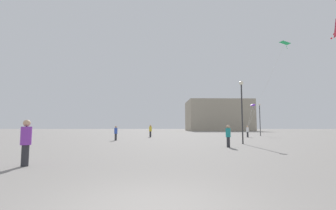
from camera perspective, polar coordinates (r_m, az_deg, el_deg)
ground_plane at (r=4.74m, az=-4.99°, el=-23.80°), size 300.00×300.00×0.00m
person_in_yellow at (r=34.69m, az=-4.26°, el=-6.08°), size 0.39×0.39×1.80m
person_in_purple at (r=10.73m, az=-31.05°, el=-7.36°), size 0.39×0.39×1.78m
person_in_teal at (r=18.08m, az=14.30°, el=-7.02°), size 0.36×0.36×1.63m
person_in_white at (r=35.44m, az=18.62°, el=-5.94°), size 0.36×0.36×1.65m
person_in_blue at (r=26.72m, az=-12.47°, el=-6.46°), size 0.35×0.35×1.60m
kite_emerald_delta at (r=33.19m, az=26.22°, el=12.80°), size 3.87×5.83×10.78m
kite_violet_diamond at (r=40.07m, az=19.77°, el=-0.01°), size 2.77×4.54×3.95m
building_left_hall at (r=89.09m, az=11.80°, el=-2.57°), size 22.88×18.76×10.92m
lamppost_east at (r=21.83m, az=17.35°, el=0.69°), size 0.36×0.36×5.56m
lamppost_west at (r=41.38m, az=21.24°, el=-2.09°), size 0.36×0.36×5.29m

